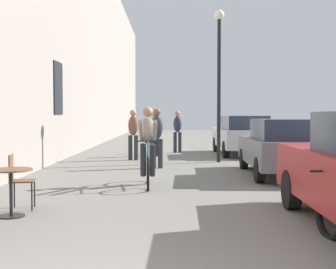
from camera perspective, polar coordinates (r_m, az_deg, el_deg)
name	(u,v)px	position (r m, az deg, el deg)	size (l,w,h in m)	color
building_facade_left	(60,15)	(17.38, -13.33, 14.30)	(0.54, 68.00, 10.24)	gray
cafe_table_mid	(10,182)	(7.27, -19.14, -5.66)	(0.64, 0.64, 0.72)	black
cafe_chair_mid_toward_street	(17,178)	(7.81, -18.36, -5.12)	(0.43, 0.43, 0.89)	black
cyclist_on_bicycle	(147,148)	(9.86, -2.66, -1.74)	(0.52, 1.76, 1.74)	black
pedestrian_near	(156,135)	(13.12, -1.50, 0.00)	(0.35, 0.25, 1.72)	#26262D
pedestrian_mid	(132,132)	(15.54, -4.49, 0.36)	(0.35, 0.25, 1.72)	#26262D
pedestrian_far	(154,131)	(16.93, -1.82, 0.47)	(0.35, 0.25, 1.68)	#26262D
pedestrian_furthest	(177,129)	(18.54, 1.08, 0.69)	(0.37, 0.28, 1.71)	#26262D
street_lamp	(218,66)	(14.92, 6.27, 8.50)	(0.32, 0.32, 4.90)	black
parked_car_second	(281,146)	(11.81, 13.92, -1.46)	(1.81, 4.07, 1.43)	#595960
parked_car_third	(241,135)	(17.78, 9.07, -0.01)	(1.86, 4.26, 1.50)	#B7B7BC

